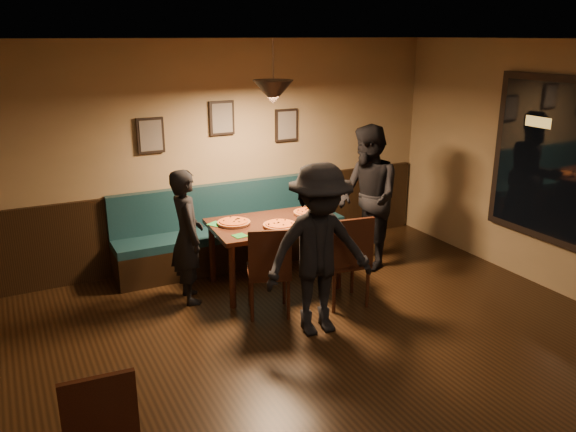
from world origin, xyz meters
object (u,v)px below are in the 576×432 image
(soda_glass, at_px, (328,216))
(diner_front, at_px, (319,251))
(diner_right, at_px, (368,198))
(chair_near_right, at_px, (344,259))
(chair_near_left, at_px, (268,269))
(tabasco_bottle, at_px, (317,213))
(booth_bench, at_px, (233,227))
(diner_left, at_px, (187,236))
(dining_table, at_px, (274,254))

(soda_glass, bearing_deg, diner_front, -124.90)
(diner_right, relative_size, soda_glass, 12.21)
(chair_near_right, bearing_deg, chair_near_left, 177.78)
(chair_near_right, bearing_deg, tabasco_bottle, 94.27)
(booth_bench, xyz_separation_m, diner_left, (-0.83, -0.76, 0.25))
(diner_right, xyz_separation_m, diner_front, (-1.39, -1.21, -0.05))
(diner_left, xyz_separation_m, soda_glass, (1.57, -0.34, 0.10))
(tabasco_bottle, bearing_deg, chair_near_left, -148.52)
(dining_table, distance_m, chair_near_left, 0.73)
(soda_glass, xyz_separation_m, tabasco_bottle, (-0.04, 0.20, -0.02))
(dining_table, xyz_separation_m, diner_right, (1.29, 0.01, 0.51))
(booth_bench, height_order, chair_near_left, booth_bench)
(diner_right, bearing_deg, chair_near_left, -58.82)
(chair_near_right, distance_m, diner_front, 0.79)
(diner_front, distance_m, tabasco_bottle, 1.28)
(chair_near_left, relative_size, diner_left, 0.66)
(diner_front, bearing_deg, tabasco_bottle, 66.01)
(diner_right, distance_m, soda_glass, 0.79)
(dining_table, distance_m, tabasco_bottle, 0.69)
(booth_bench, xyz_separation_m, diner_front, (0.09, -2.03, 0.36))
(diner_right, height_order, tabasco_bottle, diner_right)
(booth_bench, height_order, soda_glass, booth_bench)
(diner_left, distance_m, soda_glass, 1.61)
(diner_right, xyz_separation_m, tabasco_bottle, (-0.77, -0.09, -0.07))
(dining_table, height_order, diner_right, diner_right)
(chair_near_left, relative_size, soda_glass, 6.71)
(booth_bench, relative_size, chair_near_right, 2.91)
(chair_near_left, height_order, soda_glass, chair_near_left)
(tabasco_bottle, bearing_deg, diner_right, 6.31)
(diner_front, bearing_deg, diner_right, 45.75)
(diner_left, bearing_deg, diner_front, -140.19)
(dining_table, xyz_separation_m, diner_left, (-1.02, 0.06, 0.36))
(chair_near_right, relative_size, soda_glass, 6.98)
(dining_table, height_order, diner_front, diner_front)
(chair_near_right, relative_size, diner_right, 0.57)
(booth_bench, bearing_deg, diner_left, -137.45)
(chair_near_right, relative_size, diner_front, 0.60)
(dining_table, xyz_separation_m, diner_front, (-0.10, -1.21, 0.47))
(dining_table, height_order, chair_near_right, chair_near_right)
(chair_near_right, xyz_separation_m, diner_right, (0.82, 0.78, 0.39))
(dining_table, bearing_deg, soda_glass, -22.75)
(chair_near_right, distance_m, diner_left, 1.72)
(diner_left, xyz_separation_m, diner_right, (2.31, -0.06, 0.16))
(chair_near_left, distance_m, diner_front, 0.74)
(booth_bench, relative_size, tabasco_bottle, 26.69)
(diner_front, relative_size, soda_glass, 11.59)
(booth_bench, relative_size, diner_right, 1.66)
(diner_left, bearing_deg, chair_near_left, -132.68)
(tabasco_bottle, bearing_deg, diner_front, -118.60)
(chair_near_left, bearing_deg, booth_bench, 102.75)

